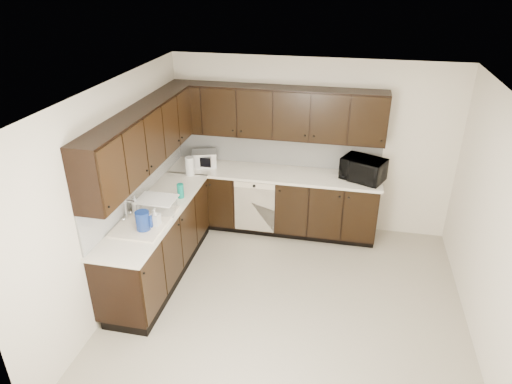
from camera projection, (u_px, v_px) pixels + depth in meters
floor at (288, 306)px, 5.33m from camera, size 4.00×4.00×0.00m
ceiling at (296, 95)px, 4.22m from camera, size 4.00×4.00×0.00m
wall_back at (311, 146)px, 6.53m from camera, size 4.00×0.02×2.50m
wall_left at (116, 195)px, 5.15m from camera, size 0.02×4.00×2.50m
wall_right at (496, 234)px, 4.40m from camera, size 0.02×4.00×2.50m
wall_front at (249, 357)px, 3.03m from camera, size 4.00×0.02×2.50m
lower_cabinets at (228, 220)px, 6.31m from camera, size 3.00×2.80×0.90m
countertop at (227, 187)px, 6.08m from camera, size 3.03×2.83×0.04m
backsplash at (216, 162)px, 6.19m from camera, size 3.00×2.80×0.48m
upper_cabinets at (220, 124)px, 5.80m from camera, size 3.00×2.80×0.70m
dishwasher at (255, 204)px, 6.45m from camera, size 0.58×0.04×0.78m
sink at (145, 227)px, 5.24m from camera, size 0.54×0.82×0.42m
microwave at (363, 169)px, 6.19m from camera, size 0.66×0.57×0.31m
soap_bottle_a at (155, 217)px, 5.10m from camera, size 0.11×0.11×0.22m
soap_bottle_b at (136, 205)px, 5.33m from camera, size 0.11×0.11×0.25m
toaster_oven at (204, 159)px, 6.64m from camera, size 0.41×0.35×0.22m
storage_bin at (157, 205)px, 5.41m from camera, size 0.48×0.40×0.17m
blue_pitcher at (143, 221)px, 5.00m from camera, size 0.19×0.19×0.24m
teal_tumbler at (180, 191)px, 5.73m from camera, size 0.10×0.10×0.18m
paper_towel_roll at (190, 166)px, 6.34m from camera, size 0.14×0.14×0.26m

